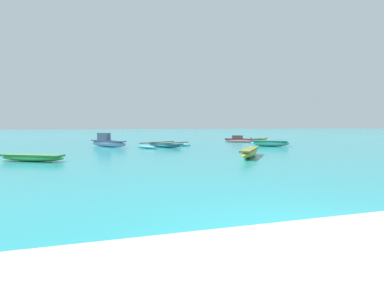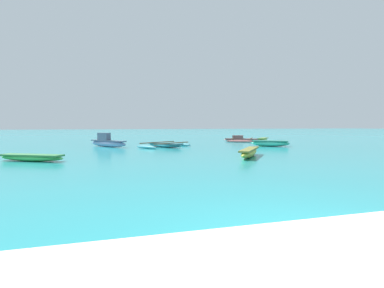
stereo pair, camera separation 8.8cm
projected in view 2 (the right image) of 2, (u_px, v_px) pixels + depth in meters
The scene contains 8 objects.
ground_plane at pixel (341, 254), 3.76m from camera, with size 240.00×240.00×0.00m.
moored_boat_0 at pixel (249, 152), 15.22m from camera, with size 2.54×3.18×0.43m.
moored_boat_1 at pixel (32, 157), 13.49m from camera, with size 3.13×2.13×0.31m.
moored_boat_2 at pixel (242, 139), 30.09m from camera, with size 4.54×5.01×0.60m.
moored_boat_3 at pixel (263, 140), 26.54m from camera, with size 2.05×2.22×0.50m.
moored_boat_4 at pixel (270, 143), 22.83m from camera, with size 2.81×2.31×0.46m.
moored_boat_5 at pixel (165, 145), 22.02m from camera, with size 4.23×3.74×0.37m.
moored_boat_6 at pixel (107, 142), 22.35m from camera, with size 2.73×3.37×1.04m.
Camera 2 is at (-2.84, -2.99, 1.62)m, focal length 28.00 mm.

